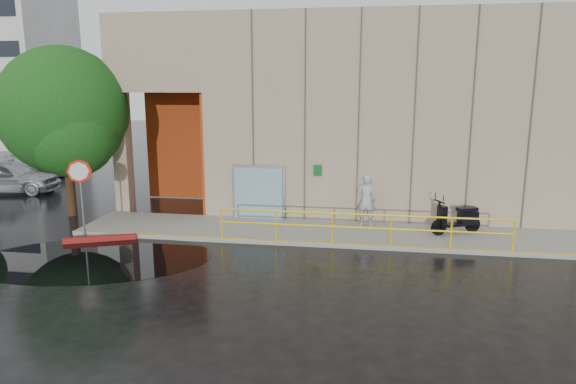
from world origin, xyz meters
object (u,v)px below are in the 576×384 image
car_c (39,166)px  stop_sign (80,181)px  car_a (7,177)px  red_curb (100,239)px  scooter (458,210)px  person (366,200)px  tree_near (66,116)px

car_c → stop_sign: bearing=-124.2°
stop_sign → car_a: stop_sign is taller
red_curb → car_c: size_ratio=0.59×
car_c → scooter: bearing=-96.7°
stop_sign → person: bearing=5.3°
person → scooter: person is taller
red_curb → car_a: car_a is taller
scooter → car_c: 24.24m
person → tree_near: tree_near is taller
person → car_c: bearing=-21.5°
red_curb → stop_sign: bearing=151.4°
car_a → car_c: 5.06m
person → scooter: bearing=173.1°
scooter → car_c: bearing=132.8°
red_curb → car_a: bearing=141.7°
car_c → red_curb: bearing=-122.9°
car_a → tree_near: tree_near is taller
person → stop_sign: 10.22m
red_curb → car_c: 15.44m
red_curb → person: bearing=17.8°
person → red_curb: size_ratio=0.81×
red_curb → car_a: (-8.60, 6.78, 0.74)m
person → tree_near: size_ratio=0.29×
scooter → car_a: 21.28m
car_c → tree_near: 11.83m
scooter → car_a: (-20.81, 4.41, -0.18)m
scooter → red_curb: 12.47m
car_c → tree_near: bearing=-123.4°
stop_sign → car_c: bearing=121.5°
stop_sign → red_curb: 2.14m
scooter → stop_sign: (-13.05, -1.91, 1.00)m
person → red_curb: 9.56m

